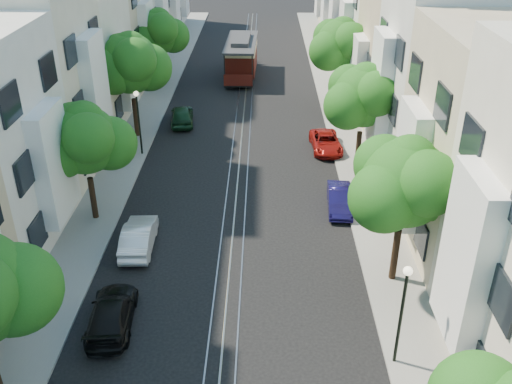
{
  "coord_description": "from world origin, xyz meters",
  "views": [
    {
      "loc": [
        1.48,
        -11.37,
        15.35
      ],
      "look_at": [
        1.16,
        12.99,
        2.2
      ],
      "focal_mm": 40.0,
      "sensor_mm": 36.0,
      "label": 1
    }
  ],
  "objects_px": {
    "tree_e_c": "(364,98)",
    "tree_w_b": "(85,141)",
    "parked_car_w_near": "(112,313)",
    "cable_car": "(241,55)",
    "lamp_east": "(403,301)",
    "parked_car_w_mid": "(139,236)",
    "tree_w_c": "(131,65)",
    "parked_car_e_far": "(326,142)",
    "parked_car_e_mid": "(340,199)",
    "parked_car_w_far": "(182,115)",
    "tree_w_d": "(159,33)",
    "tree_e_b": "(406,185)",
    "lamp_west": "(138,113)",
    "tree_e_d": "(342,46)"
  },
  "relations": [
    {
      "from": "tree_w_c",
      "to": "lamp_west",
      "type": "xyz_separation_m",
      "value": [
        0.84,
        -2.98,
        -2.22
      ]
    },
    {
      "from": "tree_e_d",
      "to": "cable_car",
      "type": "height_order",
      "value": "tree_e_d"
    },
    {
      "from": "lamp_west",
      "to": "parked_car_w_near",
      "type": "xyz_separation_m",
      "value": [
        1.9,
        -16.1,
        -2.25
      ]
    },
    {
      "from": "lamp_west",
      "to": "tree_w_b",
      "type": "bearing_deg",
      "value": -95.97
    },
    {
      "from": "parked_car_e_mid",
      "to": "lamp_west",
      "type": "bearing_deg",
      "value": 153.7
    },
    {
      "from": "lamp_east",
      "to": "cable_car",
      "type": "bearing_deg",
      "value": 100.93
    },
    {
      "from": "lamp_east",
      "to": "parked_car_e_mid",
      "type": "xyz_separation_m",
      "value": [
        -0.7,
        11.23,
        -2.26
      ]
    },
    {
      "from": "tree_e_d",
      "to": "parked_car_e_mid",
      "type": "height_order",
      "value": "tree_e_d"
    },
    {
      "from": "tree_e_b",
      "to": "parked_car_e_mid",
      "type": "relative_size",
      "value": 1.88
    },
    {
      "from": "tree_e_c",
      "to": "parked_car_w_near",
      "type": "distance_m",
      "value": 18.71
    },
    {
      "from": "tree_w_d",
      "to": "parked_car_w_mid",
      "type": "relative_size",
      "value": 1.68
    },
    {
      "from": "tree_e_c",
      "to": "tree_w_b",
      "type": "distance_m",
      "value": 15.6
    },
    {
      "from": "parked_car_e_far",
      "to": "parked_car_w_far",
      "type": "xyz_separation_m",
      "value": [
        -10.0,
        4.54,
        0.12
      ]
    },
    {
      "from": "tree_e_c",
      "to": "tree_w_c",
      "type": "height_order",
      "value": "tree_w_c"
    },
    {
      "from": "tree_w_c",
      "to": "tree_w_b",
      "type": "bearing_deg",
      "value": -90.0
    },
    {
      "from": "parked_car_w_near",
      "to": "cable_car",
      "type": "bearing_deg",
      "value": -100.85
    },
    {
      "from": "lamp_east",
      "to": "tree_e_b",
      "type": "bearing_deg",
      "value": 79.07
    },
    {
      "from": "tree_e_b",
      "to": "parked_car_e_mid",
      "type": "height_order",
      "value": "tree_e_b"
    },
    {
      "from": "lamp_west",
      "to": "parked_car_w_mid",
      "type": "xyz_separation_m",
      "value": [
        1.9,
        -10.63,
        -2.2
      ]
    },
    {
      "from": "tree_w_c",
      "to": "parked_car_e_far",
      "type": "bearing_deg",
      "value": -9.01
    },
    {
      "from": "tree_w_b",
      "to": "cable_car",
      "type": "bearing_deg",
      "value": 75.26
    },
    {
      "from": "tree_w_b",
      "to": "tree_w_d",
      "type": "bearing_deg",
      "value": 90.0
    },
    {
      "from": "tree_e_d",
      "to": "parked_car_w_far",
      "type": "xyz_separation_m",
      "value": [
        -11.66,
        -3.48,
        -4.2
      ]
    },
    {
      "from": "tree_e_c",
      "to": "cable_car",
      "type": "height_order",
      "value": "tree_e_c"
    },
    {
      "from": "tree_e_b",
      "to": "lamp_west",
      "type": "height_order",
      "value": "tree_e_b"
    },
    {
      "from": "parked_car_e_mid",
      "to": "tree_w_d",
      "type": "bearing_deg",
      "value": 124.9
    },
    {
      "from": "lamp_east",
      "to": "lamp_west",
      "type": "distance_m",
      "value": 21.97
    },
    {
      "from": "tree_w_c",
      "to": "parked_car_e_far",
      "type": "relative_size",
      "value": 1.79
    },
    {
      "from": "lamp_west",
      "to": "tree_e_d",
      "type": "bearing_deg",
      "value": 33.5
    },
    {
      "from": "parked_car_w_mid",
      "to": "parked_car_e_mid",
      "type": "bearing_deg",
      "value": -160.94
    },
    {
      "from": "parked_car_e_far",
      "to": "parked_car_e_mid",
      "type": "bearing_deg",
      "value": -93.42
    },
    {
      "from": "tree_e_c",
      "to": "tree_e_d",
      "type": "bearing_deg",
      "value": 90.0
    },
    {
      "from": "tree_e_b",
      "to": "parked_car_w_near",
      "type": "relative_size",
      "value": 1.63
    },
    {
      "from": "lamp_east",
      "to": "parked_car_w_mid",
      "type": "bearing_deg",
      "value": 145.43
    },
    {
      "from": "lamp_east",
      "to": "parked_car_w_mid",
      "type": "distance_m",
      "value": 13.18
    },
    {
      "from": "lamp_west",
      "to": "cable_car",
      "type": "distance_m",
      "value": 18.18
    },
    {
      "from": "lamp_east",
      "to": "parked_car_w_far",
      "type": "distance_m",
      "value": 25.91
    },
    {
      "from": "tree_e_b",
      "to": "tree_w_b",
      "type": "height_order",
      "value": "tree_e_b"
    },
    {
      "from": "tree_e_b",
      "to": "parked_car_w_far",
      "type": "xyz_separation_m",
      "value": [
        -11.66,
        18.52,
        -4.06
      ]
    },
    {
      "from": "tree_e_c",
      "to": "parked_car_e_far",
      "type": "xyz_separation_m",
      "value": [
        -1.66,
        2.98,
        -4.05
      ]
    },
    {
      "from": "tree_w_c",
      "to": "tree_w_d",
      "type": "height_order",
      "value": "tree_w_c"
    },
    {
      "from": "tree_e_b",
      "to": "tree_e_c",
      "type": "height_order",
      "value": "tree_e_b"
    },
    {
      "from": "tree_e_c",
      "to": "cable_car",
      "type": "distance_m",
      "value": 20.91
    },
    {
      "from": "lamp_west",
      "to": "parked_car_w_mid",
      "type": "distance_m",
      "value": 11.02
    },
    {
      "from": "cable_car",
      "to": "parked_car_w_near",
      "type": "height_order",
      "value": "cable_car"
    },
    {
      "from": "tree_e_b",
      "to": "parked_car_e_far",
      "type": "bearing_deg",
      "value": 96.77
    },
    {
      "from": "parked_car_w_mid",
      "to": "parked_car_w_near",
      "type": "bearing_deg",
      "value": 87.98
    },
    {
      "from": "lamp_east",
      "to": "parked_car_w_far",
      "type": "height_order",
      "value": "lamp_east"
    },
    {
      "from": "tree_w_b",
      "to": "tree_e_d",
      "type": "bearing_deg",
      "value": 49.73
    },
    {
      "from": "cable_car",
      "to": "parked_car_w_near",
      "type": "bearing_deg",
      "value": -94.93
    }
  ]
}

